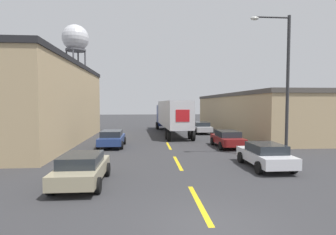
# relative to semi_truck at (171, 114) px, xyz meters

# --- Properties ---
(ground_plane) EXTENTS (160.00, 160.00, 0.00)m
(ground_plane) POSITION_rel_semi_truck_xyz_m (-1.10, -23.87, -2.35)
(ground_plane) COLOR #333335
(road_centerline) EXTENTS (0.20, 16.79, 0.01)m
(road_centerline) POSITION_rel_semi_truck_xyz_m (-1.10, -15.49, -2.35)
(road_centerline) COLOR gold
(road_centerline) RESTS_ON ground_plane
(warehouse_left) EXTENTS (9.93, 19.41, 7.34)m
(warehouse_left) POSITION_rel_semi_truck_xyz_m (-13.86, -6.48, 1.33)
(warehouse_left) COLOR tan
(warehouse_left) RESTS_ON ground_plane
(warehouse_right) EXTENTS (10.67, 27.74, 4.87)m
(warehouse_right) POSITION_rel_semi_truck_xyz_m (12.03, 2.32, 0.09)
(warehouse_right) COLOR tan
(warehouse_right) RESTS_ON ground_plane
(semi_truck) EXTENTS (3.35, 14.56, 3.92)m
(semi_truck) POSITION_rel_semi_truck_xyz_m (0.00, 0.00, 0.00)
(semi_truck) COLOR navy
(semi_truck) RESTS_ON ground_plane
(parked_car_left_near) EXTENTS (2.06, 4.16, 1.38)m
(parked_car_left_near) POSITION_rel_semi_truck_xyz_m (-5.87, -19.39, -1.61)
(parked_car_left_near) COLOR tan
(parked_car_left_near) RESTS_ON ground_plane
(parked_car_right_mid) EXTENTS (2.06, 4.16, 1.38)m
(parked_car_right_mid) POSITION_rel_semi_truck_xyz_m (3.67, -10.19, -1.61)
(parked_car_right_mid) COLOR maroon
(parked_car_right_mid) RESTS_ON ground_plane
(parked_car_right_near) EXTENTS (2.06, 4.16, 1.38)m
(parked_car_right_near) POSITION_rel_semi_truck_xyz_m (3.67, -17.09, -1.61)
(parked_car_right_near) COLOR silver
(parked_car_right_near) RESTS_ON ground_plane
(parked_car_right_far) EXTENTS (2.06, 4.16, 1.38)m
(parked_car_right_far) POSITION_rel_semi_truck_xyz_m (3.67, 0.03, -1.61)
(parked_car_right_far) COLOR #B2B2B7
(parked_car_right_far) RESTS_ON ground_plane
(parked_car_left_far) EXTENTS (2.06, 4.16, 1.38)m
(parked_car_left_far) POSITION_rel_semi_truck_xyz_m (-5.87, -9.20, -1.61)
(parked_car_left_far) COLOR navy
(parked_car_left_far) RESTS_ON ground_plane
(water_tower) EXTENTS (4.67, 4.67, 17.75)m
(water_tower) POSITION_rel_semi_truck_xyz_m (-15.69, 17.79, 12.66)
(water_tower) COLOR #47474C
(water_tower) RESTS_ON ground_plane
(street_lamp) EXTENTS (2.66, 0.32, 9.24)m
(street_lamp) POSITION_rel_semi_truck_xyz_m (5.84, -14.91, 2.95)
(street_lamp) COLOR #2D2D30
(street_lamp) RESTS_ON ground_plane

